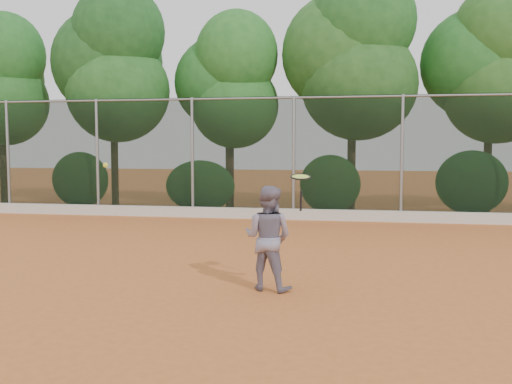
# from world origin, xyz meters

# --- Properties ---
(ground) EXTENTS (80.00, 80.00, 0.00)m
(ground) POSITION_xyz_m (0.00, 0.00, 0.00)
(ground) COLOR #C7692F
(ground) RESTS_ON ground
(concrete_curb) EXTENTS (24.00, 0.20, 0.30)m
(concrete_curb) POSITION_xyz_m (0.00, 6.82, 0.15)
(concrete_curb) COLOR beige
(concrete_curb) RESTS_ON ground
(tennis_player) EXTENTS (0.86, 0.74, 1.52)m
(tennis_player) POSITION_xyz_m (0.56, -1.12, 0.76)
(tennis_player) COLOR gray
(tennis_player) RESTS_ON ground
(chainlink_fence) EXTENTS (24.09, 0.09, 3.50)m
(chainlink_fence) POSITION_xyz_m (-0.00, 7.00, 1.86)
(chainlink_fence) COLOR black
(chainlink_fence) RESTS_ON ground
(foliage_backdrop) EXTENTS (23.70, 3.63, 7.55)m
(foliage_backdrop) POSITION_xyz_m (-0.55, 8.98, 4.40)
(foliage_backdrop) COLOR #412E19
(foliage_backdrop) RESTS_ON ground
(tennis_racket) EXTENTS (0.35, 0.34, 0.54)m
(tennis_racket) POSITION_xyz_m (1.03, -1.13, 1.61)
(tennis_racket) COLOR black
(tennis_racket) RESTS_ON ground
(tennis_ball_in_flight) EXTENTS (0.07, 0.07, 0.07)m
(tennis_ball_in_flight) POSITION_xyz_m (-1.66, -1.70, 1.82)
(tennis_ball_in_flight) COLOR yellow
(tennis_ball_in_flight) RESTS_ON ground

